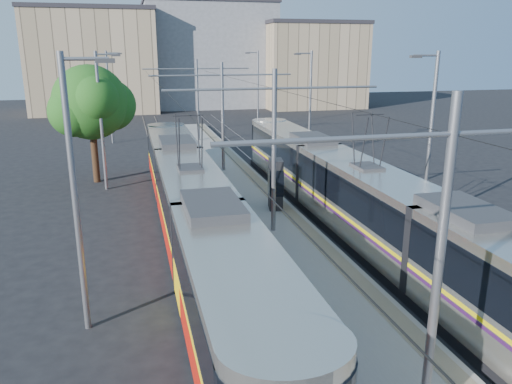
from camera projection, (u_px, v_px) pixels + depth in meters
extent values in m
plane|color=black|center=(347.00, 329.00, 14.86)|extent=(160.00, 160.00, 0.00)
cube|color=gray|center=(233.00, 183.00, 30.67)|extent=(4.00, 50.00, 0.30)
cube|color=gray|center=(209.00, 182.00, 30.29)|extent=(0.70, 50.00, 0.01)
cube|color=gray|center=(255.00, 179.00, 30.97)|extent=(0.70, 50.00, 0.01)
cube|color=gray|center=(162.00, 190.00, 29.69)|extent=(0.07, 70.00, 0.03)
cube|color=gray|center=(186.00, 188.00, 30.03)|extent=(0.07, 70.00, 0.03)
cube|color=gray|center=(277.00, 182.00, 31.39)|extent=(0.07, 70.00, 0.03)
cube|color=gray|center=(299.00, 181.00, 31.73)|extent=(0.07, 70.00, 0.03)
cube|color=black|center=(193.00, 239.00, 21.38)|extent=(2.30, 27.84, 0.40)
cube|color=#B9B4AA|center=(191.00, 203.00, 20.93)|extent=(2.40, 26.24, 2.90)
cube|color=black|center=(191.00, 191.00, 20.79)|extent=(2.43, 26.24, 1.30)
cube|color=yellow|center=(192.00, 212.00, 21.04)|extent=(2.43, 26.24, 0.12)
cube|color=red|center=(192.00, 223.00, 21.17)|extent=(2.42, 26.24, 1.10)
cube|color=#2D2D30|center=(190.00, 166.00, 20.49)|extent=(1.68, 3.00, 0.30)
cube|color=black|center=(363.00, 237.00, 21.67)|extent=(2.30, 31.90, 0.40)
cube|color=beige|center=(365.00, 201.00, 21.21)|extent=(2.40, 30.30, 2.90)
cube|color=black|center=(365.00, 189.00, 21.08)|extent=(2.43, 30.30, 1.30)
cube|color=#DCC30B|center=(364.00, 210.00, 21.32)|extent=(2.43, 30.30, 0.12)
cube|color=#341241|center=(364.00, 213.00, 21.36)|extent=(2.43, 30.30, 0.10)
cube|color=#2D2D30|center=(367.00, 164.00, 20.78)|extent=(1.68, 3.00, 0.30)
cylinder|color=slate|center=(439.00, 266.00, 10.09)|extent=(0.20, 0.20, 7.00)
cylinder|color=slate|center=(453.00, 134.00, 9.35)|extent=(9.20, 0.10, 0.10)
cylinder|color=slate|center=(274.00, 153.00, 21.28)|extent=(0.20, 0.20, 7.00)
cylinder|color=slate|center=(275.00, 88.00, 20.54)|extent=(9.20, 0.10, 0.10)
cylinder|color=slate|center=(223.00, 118.00, 32.47)|extent=(0.20, 0.20, 7.00)
cylinder|color=slate|center=(222.00, 75.00, 31.73)|extent=(9.20, 0.10, 0.10)
cylinder|color=slate|center=(198.00, 100.00, 43.66)|extent=(0.20, 0.20, 7.00)
cylinder|color=slate|center=(197.00, 69.00, 42.92)|extent=(9.20, 0.10, 0.10)
cylinder|color=black|center=(169.00, 95.00, 28.35)|extent=(0.02, 70.00, 0.02)
cylinder|color=black|center=(290.00, 93.00, 30.04)|extent=(0.02, 70.00, 0.02)
cylinder|color=slate|center=(75.00, 200.00, 13.86)|extent=(0.18, 0.18, 8.00)
cube|color=#2D2D30|center=(105.00, 61.00, 13.10)|extent=(0.50, 0.22, 0.12)
cylinder|color=slate|center=(101.00, 122.00, 28.78)|extent=(0.18, 0.18, 8.00)
cube|color=#2D2D30|center=(116.00, 55.00, 28.02)|extent=(0.50, 0.22, 0.12)
cylinder|color=slate|center=(109.00, 98.00, 43.71)|extent=(0.18, 0.18, 8.00)
cube|color=#2D2D30|center=(119.00, 54.00, 42.94)|extent=(0.50, 0.22, 0.12)
cylinder|color=slate|center=(430.00, 141.00, 22.99)|extent=(0.18, 0.18, 8.00)
cube|color=#2D2D30|center=(416.00, 57.00, 21.71)|extent=(0.50, 0.22, 0.12)
cylinder|color=slate|center=(310.00, 105.00, 37.91)|extent=(0.18, 0.18, 8.00)
cube|color=#2D2D30|center=(297.00, 54.00, 36.63)|extent=(0.50, 0.22, 0.12)
cylinder|color=slate|center=(258.00, 90.00, 52.84)|extent=(0.18, 0.18, 8.00)
cube|color=#2D2D30|center=(248.00, 53.00, 51.55)|extent=(0.50, 0.22, 0.12)
cube|color=black|center=(276.00, 184.00, 24.96)|extent=(0.85, 1.20, 2.52)
cube|color=black|center=(276.00, 181.00, 24.91)|extent=(0.90, 1.25, 1.31)
cylinder|color=#382314|center=(95.00, 158.00, 31.16)|extent=(0.41, 0.41, 3.01)
sphere|color=#1D4D16|center=(90.00, 102.00, 30.21)|extent=(4.51, 4.51, 4.51)
sphere|color=#1D4D16|center=(110.00, 105.00, 31.26)|extent=(3.19, 3.19, 3.19)
cube|color=tan|center=(94.00, 63.00, 66.69)|extent=(16.00, 12.00, 12.89)
cube|color=#262328|center=(90.00, 10.00, 64.86)|extent=(16.32, 12.24, 0.50)
cube|color=gray|center=(208.00, 56.00, 74.00)|extent=(18.00, 14.00, 14.31)
cube|color=#262328|center=(207.00, 3.00, 71.97)|extent=(18.36, 14.28, 0.50)
cube|color=tan|center=(311.00, 67.00, 72.09)|extent=(14.00, 10.00, 11.48)
cube|color=#262328|center=(312.00, 23.00, 70.45)|extent=(14.28, 10.20, 0.50)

